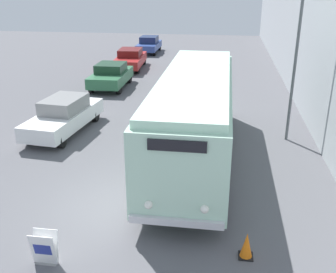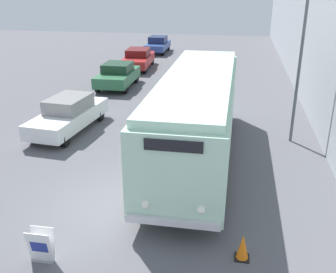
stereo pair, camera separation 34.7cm
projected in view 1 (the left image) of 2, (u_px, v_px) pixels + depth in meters
ground_plane at (120, 207)px, 11.68m from camera, size 80.00×80.00×0.00m
building_wall_right at (312, 41)px, 18.59m from camera, size 0.30×60.00×7.22m
vintage_bus at (195, 112)px, 14.28m from camera, size 2.54×10.64×3.20m
sign_board at (44, 249)px, 9.23m from camera, size 0.61×0.33×0.86m
streetlamp at (298, 42)px, 15.15m from camera, size 0.36×0.36×6.26m
parked_car_near at (64, 115)px, 17.24m from camera, size 2.18×4.86×1.53m
parked_car_mid at (111, 75)px, 24.40m from camera, size 1.99×4.19×1.50m
parked_car_far at (130, 59)px, 29.69m from camera, size 2.16×4.82×1.47m
parked_car_distant at (149, 44)px, 36.27m from camera, size 1.81×4.24×1.47m
traffic_cone at (247, 245)px, 9.48m from camera, size 0.36×0.36×0.67m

